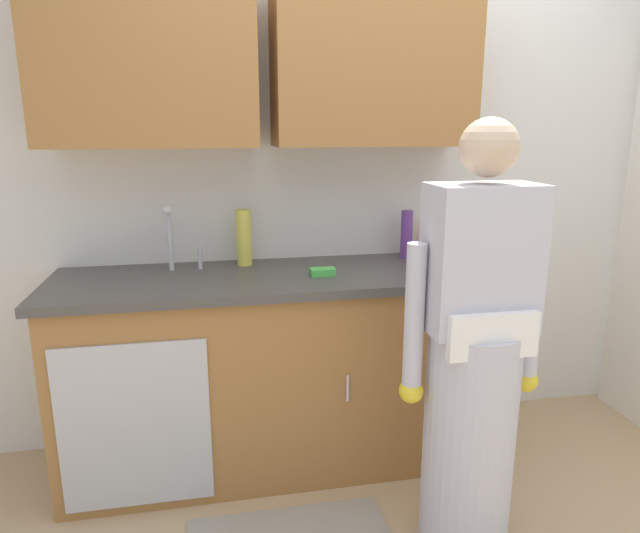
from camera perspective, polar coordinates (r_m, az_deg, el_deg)
The scene contains 10 objects.
kitchen_wall_with_uppers at distance 2.83m, azimuth 2.65°, elevation 11.75°, with size 4.80×0.44×2.70m.
counter_cabinet at distance 2.71m, azimuth -4.79°, elevation -10.79°, with size 1.90×0.62×0.90m.
countertop at distance 2.56m, azimuth -4.94°, elevation -1.15°, with size 1.96×0.66×0.04m, color #474442.
sink at distance 2.55m, azimuth -14.15°, elevation -1.42°, with size 0.50×0.36×0.35m.
person_at_sink at distance 2.17m, azimuth 15.31°, elevation -10.84°, with size 0.55×0.34×1.62m.
bottle_water_tall at distance 2.89m, azimuth 10.62°, elevation 2.77°, with size 0.06×0.06×0.19m, color #E05933.
bottle_water_short at distance 2.70m, azimuth -7.74°, elevation 2.94°, with size 0.07×0.07×0.27m, color #D8D14C.
bottle_cleaner_spray at distance 2.85m, azimuth 8.80°, elevation 3.23°, with size 0.06×0.06×0.24m, color #66388C.
cup_by_sink at distance 2.78m, azimuth 11.85°, elevation 1.25°, with size 0.08×0.08×0.09m, color #33478C.
sponge at distance 2.51m, azimuth 0.28°, elevation -0.53°, with size 0.11×0.07×0.03m, color #4CBF4C.
Camera 1 is at (-0.81, -1.75, 1.58)m, focal length 31.42 mm.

